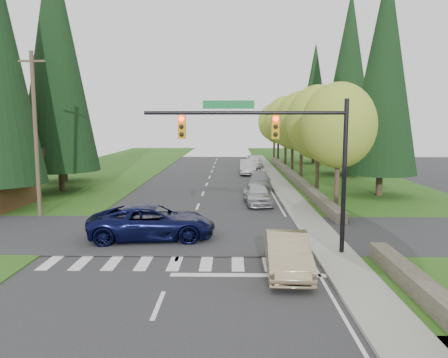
{
  "coord_description": "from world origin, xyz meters",
  "views": [
    {
      "loc": [
        2.32,
        -14.25,
        5.79
      ],
      "look_at": [
        1.94,
        8.82,
        2.8
      ],
      "focal_mm": 35.0,
      "sensor_mm": 36.0,
      "label": 1
    }
  ],
  "objects_px": {
    "sedan_champagne": "(287,254)",
    "parked_car_e": "(252,160)",
    "parked_car_d": "(255,162)",
    "parked_car_c": "(248,167)",
    "parked_car_b": "(260,181)",
    "parked_car_a": "(258,194)",
    "suv_navy": "(152,222)"
  },
  "relations": [
    {
      "from": "sedan_champagne",
      "to": "parked_car_e",
      "type": "height_order",
      "value": "sedan_champagne"
    },
    {
      "from": "sedan_champagne",
      "to": "parked_car_d",
      "type": "bearing_deg",
      "value": 90.84
    },
    {
      "from": "parked_car_e",
      "to": "parked_car_c",
      "type": "bearing_deg",
      "value": -96.65
    },
    {
      "from": "parked_car_b",
      "to": "parked_car_e",
      "type": "distance_m",
      "value": 22.54
    },
    {
      "from": "sedan_champagne",
      "to": "parked_car_a",
      "type": "bearing_deg",
      "value": 93.24
    },
    {
      "from": "parked_car_b",
      "to": "parked_car_c",
      "type": "bearing_deg",
      "value": 95.76
    },
    {
      "from": "parked_car_a",
      "to": "parked_car_c",
      "type": "xyz_separation_m",
      "value": [
        0.0,
        18.13,
        0.05
      ]
    },
    {
      "from": "sedan_champagne",
      "to": "parked_car_a",
      "type": "height_order",
      "value": "sedan_champagne"
    },
    {
      "from": "sedan_champagne",
      "to": "suv_navy",
      "type": "height_order",
      "value": "suv_navy"
    },
    {
      "from": "parked_car_b",
      "to": "parked_car_e",
      "type": "bearing_deg",
      "value": 91.52
    },
    {
      "from": "suv_navy",
      "to": "parked_car_d",
      "type": "height_order",
      "value": "suv_navy"
    },
    {
      "from": "parked_car_c",
      "to": "parked_car_e",
      "type": "relative_size",
      "value": 1.13
    },
    {
      "from": "suv_navy",
      "to": "parked_car_c",
      "type": "height_order",
      "value": "suv_navy"
    },
    {
      "from": "suv_navy",
      "to": "parked_car_e",
      "type": "bearing_deg",
      "value": -16.3
    },
    {
      "from": "sedan_champagne",
      "to": "parked_car_a",
      "type": "distance_m",
      "value": 14.2
    },
    {
      "from": "parked_car_b",
      "to": "parked_car_d",
      "type": "xyz_separation_m",
      "value": [
        0.51,
        18.38,
        0.08
      ]
    },
    {
      "from": "parked_car_c",
      "to": "parked_car_e",
      "type": "xyz_separation_m",
      "value": [
        1.02,
        11.6,
        -0.18
      ]
    },
    {
      "from": "parked_car_c",
      "to": "parked_car_b",
      "type": "bearing_deg",
      "value": -84.55
    },
    {
      "from": "parked_car_b",
      "to": "parked_car_d",
      "type": "height_order",
      "value": "parked_car_d"
    },
    {
      "from": "parked_car_b",
      "to": "parked_car_e",
      "type": "relative_size",
      "value": 1.11
    },
    {
      "from": "parked_car_c",
      "to": "parked_car_d",
      "type": "distance_m",
      "value": 7.52
    },
    {
      "from": "suv_navy",
      "to": "parked_car_b",
      "type": "height_order",
      "value": "suv_navy"
    },
    {
      "from": "suv_navy",
      "to": "parked_car_e",
      "type": "relative_size",
      "value": 1.43
    },
    {
      "from": "parked_car_d",
      "to": "suv_navy",
      "type": "bearing_deg",
      "value": -104.68
    },
    {
      "from": "parked_car_c",
      "to": "parked_car_e",
      "type": "bearing_deg",
      "value": 87.23
    },
    {
      "from": "sedan_champagne",
      "to": "parked_car_e",
      "type": "distance_m",
      "value": 43.94
    },
    {
      "from": "parked_car_e",
      "to": "parked_car_d",
      "type": "bearing_deg",
      "value": -90.18
    },
    {
      "from": "sedan_champagne",
      "to": "parked_car_b",
      "type": "bearing_deg",
      "value": 91.19
    },
    {
      "from": "parked_car_a",
      "to": "parked_car_b",
      "type": "relative_size",
      "value": 0.92
    },
    {
      "from": "suv_navy",
      "to": "parked_car_c",
      "type": "distance_m",
      "value": 28.09
    },
    {
      "from": "sedan_champagne",
      "to": "parked_car_c",
      "type": "height_order",
      "value": "parked_car_c"
    },
    {
      "from": "parked_car_a",
      "to": "parked_car_d",
      "type": "height_order",
      "value": "parked_car_d"
    }
  ]
}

